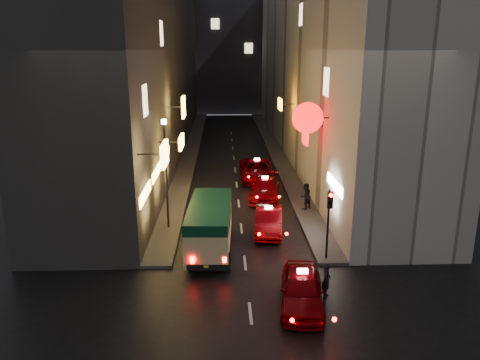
{
  "coord_description": "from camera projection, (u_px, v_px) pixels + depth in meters",
  "views": [
    {
      "loc": [
        -1.01,
        -12.29,
        10.11
      ],
      "look_at": [
        -0.08,
        13.0,
        2.92
      ],
      "focal_mm": 35.0,
      "sensor_mm": 36.0,
      "label": 1
    }
  ],
  "objects": [
    {
      "name": "building_right",
      "position": [
        315.0,
        59.0,
        45.11
      ],
      "size": [
        8.11,
        52.0,
        18.0
      ],
      "color": "beige",
      "rests_on": "ground"
    },
    {
      "name": "building_left",
      "position": [
        149.0,
        60.0,
        44.54
      ],
      "size": [
        7.5,
        52.0,
        18.0
      ],
      "color": "#32302E",
      "rests_on": "ground"
    },
    {
      "name": "building_far",
      "position": [
        228.0,
        42.0,
        75.05
      ],
      "size": [
        30.0,
        10.0,
        22.0
      ],
      "primitive_type": "cube",
      "color": "#333338",
      "rests_on": "ground"
    },
    {
      "name": "taxi_third",
      "position": [
        265.0,
        187.0,
        32.34
      ],
      "size": [
        2.87,
        5.41,
        1.81
      ],
      "color": "#750007",
      "rests_on": "ground"
    },
    {
      "name": "pedestrian_crossing",
      "position": [
        326.0,
        278.0,
        19.45
      ],
      "size": [
        0.53,
        0.66,
        1.74
      ],
      "primitive_type": "imported",
      "rotation": [
        0.0,
        0.0,
        1.26
      ],
      "color": "black",
      "rests_on": "ground"
    },
    {
      "name": "taxi_far",
      "position": [
        257.0,
        168.0,
        36.92
      ],
      "size": [
        2.39,
        5.72,
        1.98
      ],
      "color": "#750007",
      "rests_on": "ground"
    },
    {
      "name": "taxi_near",
      "position": [
        302.0,
        287.0,
        18.78
      ],
      "size": [
        2.87,
        5.56,
        1.86
      ],
      "color": "#750007",
      "rests_on": "ground"
    },
    {
      "name": "minibus",
      "position": [
        210.0,
        222.0,
        23.67
      ],
      "size": [
        2.32,
        5.93,
        2.52
      ],
      "color": "#D6CA85",
      "rests_on": "ground"
    },
    {
      "name": "lamp_post",
      "position": [
        166.0,
        167.0,
        25.94
      ],
      "size": [
        0.28,
        0.28,
        6.22
      ],
      "color": "black",
      "rests_on": "sidewalk_left"
    },
    {
      "name": "traffic_light",
      "position": [
        329.0,
        210.0,
        22.16
      ],
      "size": [
        0.26,
        0.43,
        3.5
      ],
      "color": "black",
      "rests_on": "sidewalk_right"
    },
    {
      "name": "sidewalk_right",
      "position": [
        275.0,
        150.0,
        47.42
      ],
      "size": [
        1.5,
        52.0,
        0.15
      ],
      "primitive_type": "cube",
      "color": "#454240",
      "rests_on": "ground"
    },
    {
      "name": "pedestrian_sidewalk",
      "position": [
        305.0,
        195.0,
        29.69
      ],
      "size": [
        0.85,
        0.79,
        1.91
      ],
      "primitive_type": "imported",
      "rotation": [
        0.0,
        0.0,
        3.79
      ],
      "color": "black",
      "rests_on": "sidewalk_right"
    },
    {
      "name": "taxi_second",
      "position": [
        269.0,
        219.0,
        26.37
      ],
      "size": [
        2.58,
        5.25,
        1.78
      ],
      "color": "#750007",
      "rests_on": "ground"
    },
    {
      "name": "sidewalk_left",
      "position": [
        191.0,
        151.0,
        47.12
      ],
      "size": [
        1.5,
        52.0,
        0.15
      ],
      "primitive_type": "cube",
      "color": "#454240",
      "rests_on": "ground"
    }
  ]
}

